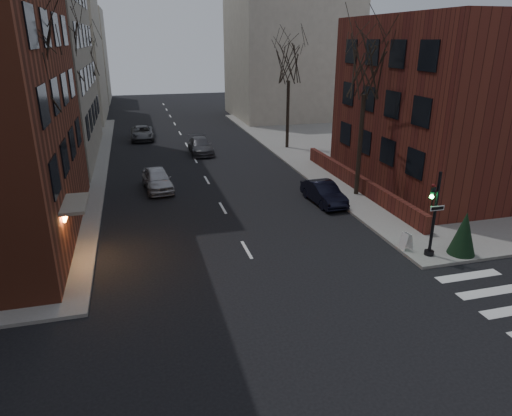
% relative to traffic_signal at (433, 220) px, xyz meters
% --- Properties ---
extents(sidewalk_far_right, '(44.00, 44.00, 0.15)m').
position_rel_traffic_signal_xyz_m(sidewalk_far_right, '(21.06, 21.01, -1.83)').
color(sidewalk_far_right, gray).
rests_on(sidewalk_far_right, ground).
extents(building_right_brick, '(12.00, 14.00, 11.00)m').
position_rel_traffic_signal_xyz_m(building_right_brick, '(8.56, 10.01, 3.59)').
color(building_right_brick, '#572219').
rests_on(building_right_brick, ground).
extents(low_wall_right, '(0.35, 16.00, 1.00)m').
position_rel_traffic_signal_xyz_m(low_wall_right, '(1.36, 10.01, -1.26)').
color(low_wall_right, '#572219').
rests_on(low_wall_right, sidewalk_far_right).
extents(building_distant_la, '(14.00, 16.00, 18.00)m').
position_rel_traffic_signal_xyz_m(building_distant_la, '(-22.94, 46.01, 7.09)').
color(building_distant_la, beige).
rests_on(building_distant_la, ground).
extents(building_distant_ra, '(14.00, 14.00, 16.00)m').
position_rel_traffic_signal_xyz_m(building_distant_ra, '(7.06, 41.01, 6.09)').
color(building_distant_ra, beige).
rests_on(building_distant_ra, ground).
extents(building_distant_lb, '(10.00, 12.00, 14.00)m').
position_rel_traffic_signal_xyz_m(building_distant_lb, '(-20.94, 63.01, 5.09)').
color(building_distant_lb, beige).
rests_on(building_distant_lb, ground).
extents(traffic_signal, '(0.76, 0.44, 4.00)m').
position_rel_traffic_signal_xyz_m(traffic_signal, '(0.00, 0.00, 0.00)').
color(traffic_signal, black).
rests_on(traffic_signal, sidewalk_far_right).
extents(tree_left_a, '(4.18, 4.18, 10.26)m').
position_rel_traffic_signal_xyz_m(tree_left_a, '(-16.74, 5.01, 6.56)').
color(tree_left_a, '#2D231C').
rests_on(tree_left_a, sidewalk_far_left).
extents(tree_left_b, '(4.40, 4.40, 10.80)m').
position_rel_traffic_signal_xyz_m(tree_left_b, '(-16.74, 17.01, 7.00)').
color(tree_left_b, '#2D231C').
rests_on(tree_left_b, sidewalk_far_left).
extents(tree_left_c, '(3.96, 3.96, 9.72)m').
position_rel_traffic_signal_xyz_m(tree_left_c, '(-16.74, 31.01, 6.12)').
color(tree_left_c, '#2D231C').
rests_on(tree_left_c, sidewalk_far_left).
extents(tree_right_a, '(3.96, 3.96, 9.72)m').
position_rel_traffic_signal_xyz_m(tree_right_a, '(0.86, 9.01, 6.12)').
color(tree_right_a, '#2D231C').
rests_on(tree_right_a, sidewalk_far_right).
extents(tree_right_b, '(3.74, 3.74, 9.18)m').
position_rel_traffic_signal_xyz_m(tree_right_b, '(0.86, 23.01, 5.68)').
color(tree_right_b, '#2D231C').
rests_on(tree_right_b, sidewalk_far_right).
extents(streetlamp_near, '(0.36, 0.36, 6.28)m').
position_rel_traffic_signal_xyz_m(streetlamp_near, '(-16.14, 13.01, 2.33)').
color(streetlamp_near, black).
rests_on(streetlamp_near, sidewalk_far_left).
extents(streetlamp_far, '(0.36, 0.36, 6.28)m').
position_rel_traffic_signal_xyz_m(streetlamp_far, '(-16.14, 33.01, 2.33)').
color(streetlamp_far, black).
rests_on(streetlamp_far, sidewalk_far_left).
extents(parked_sedan, '(1.69, 4.14, 1.34)m').
position_rel_traffic_signal_xyz_m(parked_sedan, '(-1.74, 8.26, -1.24)').
color(parked_sedan, black).
rests_on(parked_sedan, ground).
extents(car_lane_silver, '(2.13, 4.46, 1.47)m').
position_rel_traffic_signal_xyz_m(car_lane_silver, '(-11.48, 13.64, -1.17)').
color(car_lane_silver, '#A9A9AF').
rests_on(car_lane_silver, ground).
extents(car_lane_gray, '(1.90, 4.66, 1.35)m').
position_rel_traffic_signal_xyz_m(car_lane_gray, '(-7.14, 23.29, -1.23)').
color(car_lane_gray, '#434247').
rests_on(car_lane_gray, ground).
extents(car_lane_far, '(2.25, 4.80, 1.33)m').
position_rel_traffic_signal_xyz_m(car_lane_far, '(-11.94, 30.66, -1.24)').
color(car_lane_far, '#46474C').
rests_on(car_lane_far, ground).
extents(sandwich_board, '(0.41, 0.54, 0.81)m').
position_rel_traffic_signal_xyz_m(sandwich_board, '(-0.64, 0.85, -1.35)').
color(sandwich_board, silver).
rests_on(sandwich_board, sidewalk_far_right).
extents(evergreen_shrub, '(1.56, 1.56, 2.07)m').
position_rel_traffic_signal_xyz_m(evergreen_shrub, '(1.57, -0.27, -0.72)').
color(evergreen_shrub, black).
rests_on(evergreen_shrub, sidewalk_far_right).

